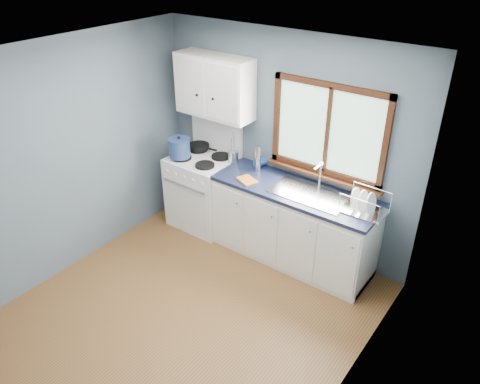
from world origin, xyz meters
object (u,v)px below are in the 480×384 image
Objects in this scene: stockpot at (179,148)px; utensil_crock at (233,157)px; thermos at (258,159)px; sink at (310,199)px; skillet at (199,146)px; dish_rack at (364,206)px; gas_range at (203,189)px; base_cabinets at (293,228)px.

utensil_crock is at bearing 27.70° from stockpot.
thermos reaches higher than stockpot.
utensil_crock reaches higher than stockpot.
sink is at bearing -5.69° from utensil_crock.
sink is 0.79m from thermos.
skillet is at bearing 175.69° from sink.
skillet is 0.91m from thermos.
sink is 1.95× the size of dish_rack.
gas_range is 0.65m from utensil_crock.
gas_range reaches higher than skillet.
base_cabinets is 6.29× the size of stockpot.
base_cabinets is 6.01× the size of thermos.
gas_range is at bearing -178.42° from dish_rack.
utensil_crock is (0.55, -0.01, 0.01)m from skillet.
gas_range is 3.16× the size of dish_rack.
base_cabinets is (1.31, 0.02, -0.08)m from gas_range.
utensil_crock is at bearing 18.55° from gas_range.
dish_rack is at bearing 5.15° from stockpot.
dish_rack is (2.08, 0.03, 0.48)m from gas_range.
skillet is 0.96× the size of dish_rack.
skillet is 1.05× the size of utensil_crock.
stockpot is 0.68× the size of dish_rack.
stockpot is 0.66m from utensil_crock.
base_cabinets is 4.30× the size of dish_rack.
base_cabinets is 2.20× the size of sink.
sink is 2.04× the size of skillet.
base_cabinets is 4.72× the size of utensil_crock.
thermos reaches higher than sink.
stockpot is (-0.20, -0.18, 0.58)m from gas_range.
dish_rack reaches higher than base_cabinets.
base_cabinets is 4.49× the size of skillet.
gas_range reaches higher than utensil_crock.
skillet is at bearing 85.28° from stockpot.
sink is at bearing -11.70° from skillet.
dish_rack is (1.69, -0.10, -0.02)m from utensil_crock.
skillet reaches higher than base_cabinets.
sink is at bearing 6.58° from stockpot.
gas_range is 2.13m from dish_rack.
sink is at bearing 0.71° from gas_range.
stockpot is at bearing -152.30° from utensil_crock.
base_cabinets is 0.96m from dish_rack.
skillet is 1.40× the size of stockpot.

